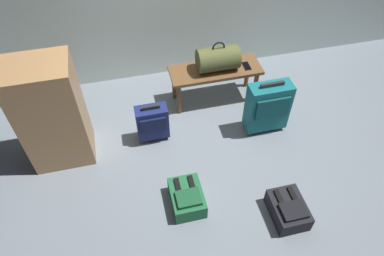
% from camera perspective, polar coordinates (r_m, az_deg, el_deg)
% --- Properties ---
extents(ground_plane, '(6.60, 6.60, 0.00)m').
position_cam_1_polar(ground_plane, '(3.56, 4.85, -5.57)').
color(ground_plane, slate).
extents(bench, '(1.00, 0.36, 0.43)m').
position_cam_1_polar(bench, '(3.96, 3.74, 8.66)').
color(bench, brown).
rests_on(bench, ground).
extents(duffel_bag_olive, '(0.44, 0.26, 0.34)m').
position_cam_1_polar(duffel_bag_olive, '(3.84, 4.17, 11.03)').
color(duffel_bag_olive, '#51562D').
rests_on(duffel_bag_olive, bench).
extents(cell_phone, '(0.07, 0.14, 0.01)m').
position_cam_1_polar(cell_phone, '(3.98, 8.75, 9.81)').
color(cell_phone, black).
rests_on(cell_phone, bench).
extents(suitcase_upright_teal, '(0.43, 0.21, 0.63)m').
position_cam_1_polar(suitcase_upright_teal, '(3.70, 12.07, 3.39)').
color(suitcase_upright_teal, '#14666B').
rests_on(suitcase_upright_teal, ground).
extents(suitcase_small_navy, '(0.32, 0.19, 0.46)m').
position_cam_1_polar(suitcase_small_navy, '(3.60, -6.38, 0.95)').
color(suitcase_small_navy, navy).
rests_on(suitcase_small_navy, ground).
extents(backpack_green, '(0.28, 0.38, 0.21)m').
position_cam_1_polar(backpack_green, '(3.21, -0.81, -11.13)').
color(backpack_green, '#1E6038').
rests_on(backpack_green, ground).
extents(backpack_dark, '(0.28, 0.38, 0.21)m').
position_cam_1_polar(backpack_dark, '(3.26, 15.18, -12.54)').
color(backpack_dark, black).
rests_on(backpack_dark, ground).
extents(side_cabinet, '(0.56, 0.44, 1.10)m').
position_cam_1_polar(side_cabinet, '(3.46, -21.56, 2.06)').
color(side_cabinet, '#A87A4C').
rests_on(side_cabinet, ground).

